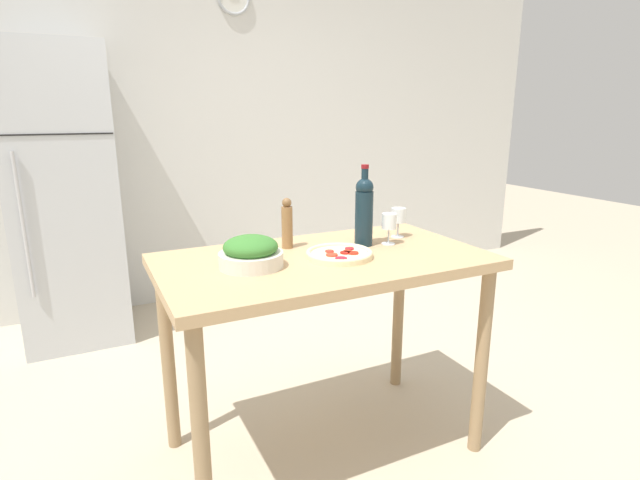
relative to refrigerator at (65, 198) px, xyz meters
The scene contains 10 objects.
ground_plane 2.20m from the refrigerator, 62.00° to the right, with size 14.00×14.00×0.00m, color #BCAD93.
wall_back 1.08m from the refrigerator, 22.00° to the left, with size 6.40×0.08×2.60m.
refrigerator is the anchor object (origin of this frame).
prep_counter 2.00m from the refrigerator, 62.00° to the right, with size 1.30×0.73×0.88m.
wine_bottle 2.05m from the refrigerator, 55.23° to the right, with size 0.08×0.08×0.35m.
wine_glass_near 2.14m from the refrigerator, 53.36° to the right, with size 0.06×0.06×0.14m.
wine_glass_far 2.14m from the refrigerator, 49.64° to the right, with size 0.06×0.06×0.14m.
pepper_mill 1.80m from the refrigerator, 61.52° to the right, with size 0.05×0.05×0.22m.
salad_bowl 1.87m from the refrigerator, 70.25° to the right, with size 0.24×0.24×0.12m.
homemade_pizza 2.05m from the refrigerator, 61.19° to the right, with size 0.27×0.27×0.03m.
Camera 1 is at (-0.86, -1.71, 1.45)m, focal length 28.00 mm.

